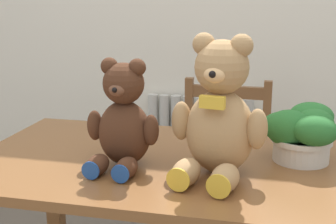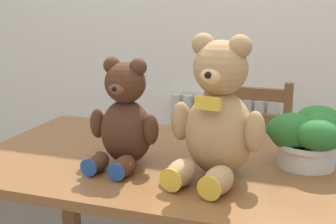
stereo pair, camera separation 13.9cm
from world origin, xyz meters
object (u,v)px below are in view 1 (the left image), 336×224
(wooden_chair_behind, at_px, (222,172))
(potted_plant, at_px, (301,131))
(teddy_bear_left, at_px, (123,121))
(teddy_bear_right, at_px, (219,116))

(wooden_chair_behind, relative_size, potted_plant, 3.77)
(teddy_bear_left, distance_m, teddy_bear_right, 0.29)
(teddy_bear_right, xyz_separation_m, potted_plant, (0.24, 0.17, -0.08))
(wooden_chair_behind, bearing_deg, potted_plant, 115.44)
(teddy_bear_left, height_order, potted_plant, teddy_bear_left)
(potted_plant, bearing_deg, teddy_bear_left, -162.32)
(wooden_chair_behind, relative_size, teddy_bear_right, 2.13)
(wooden_chair_behind, distance_m, teddy_bear_left, 0.98)
(wooden_chair_behind, height_order, teddy_bear_left, teddy_bear_left)
(teddy_bear_left, distance_m, potted_plant, 0.56)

